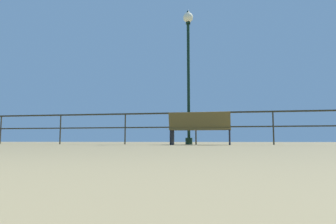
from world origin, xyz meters
name	(u,v)px	position (x,y,z in m)	size (l,w,h in m)	color
pier_railing	(196,120)	(0.00, 9.76, 0.78)	(23.74, 0.05, 1.04)	#312C1A
bench_near_left	(200,127)	(0.18, 9.00, 0.53)	(1.82, 0.76, 0.95)	brown
lamppost_center	(188,58)	(-0.26, 10.02, 2.92)	(0.34, 0.34, 4.61)	black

